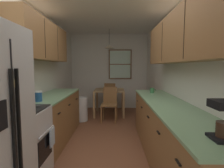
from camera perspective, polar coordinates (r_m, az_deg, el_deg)
name	(u,v)px	position (r m, az deg, el deg)	size (l,w,h in m)	color
ground_plane	(105,136)	(3.93, -2.12, -16.01)	(12.00, 12.00, 0.00)	brown
wall_left	(39,75)	(3.97, -22.05, 2.70)	(0.10, 9.00, 2.55)	silver
wall_right	(172,75)	(3.83, 18.42, 2.73)	(0.10, 9.00, 2.55)	silver
wall_back	(109,72)	(6.31, -0.89, 3.95)	(4.40, 0.10, 2.55)	silver
ceiling_slab	(105,8)	(3.84, -2.27, 22.91)	(4.40, 9.00, 0.08)	white
stove_range	(20,144)	(2.66, -27.03, -16.46)	(0.66, 0.60, 1.10)	silver
microwave_over_range	(6,44)	(2.55, -30.54, 10.84)	(0.39, 0.62, 0.34)	white
counter_left	(54,117)	(3.79, -17.82, -9.91)	(0.64, 1.98, 0.90)	olive
upper_cabinets_left	(43,41)	(3.69, -20.86, 12.56)	(0.33, 2.06, 0.71)	olive
counter_right	(169,133)	(2.91, 17.43, -14.63)	(0.64, 3.22, 0.90)	olive
upper_cabinets_right	(183,37)	(2.77, 21.44, 13.70)	(0.33, 2.90, 0.70)	olive
dining_table	(109,93)	(5.43, -0.86, -3.01)	(0.88, 0.89, 0.76)	#A87F51
dining_chair_near	(110,102)	(4.81, -0.76, -5.80)	(0.44, 0.44, 0.90)	olive
dining_chair_far	(110,95)	(6.10, -0.54, -3.42)	(0.44, 0.44, 0.90)	olive
pendant_light	(109,46)	(5.40, -0.89, 11.80)	(0.28, 0.28, 0.56)	black
back_window	(120,64)	(6.23, 2.59, 6.21)	(0.78, 0.05, 1.01)	brown
trash_bin	(81,109)	(4.93, -9.70, -7.80)	(0.34, 0.34, 0.63)	white
storage_canister	(38,96)	(3.04, -22.33, -3.61)	(0.12, 0.12, 0.16)	#265999
dish_towel	(52,137)	(2.64, -18.38, -15.64)	(0.02, 0.16, 0.24)	silver
mug_by_coffeemaker	(152,90)	(3.82, 12.57, -2.01)	(0.12, 0.08, 0.10)	#3F7F4C
table_serving_bowl	(109,89)	(5.33, -0.90, -1.57)	(0.22, 0.22, 0.06)	#4C7299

